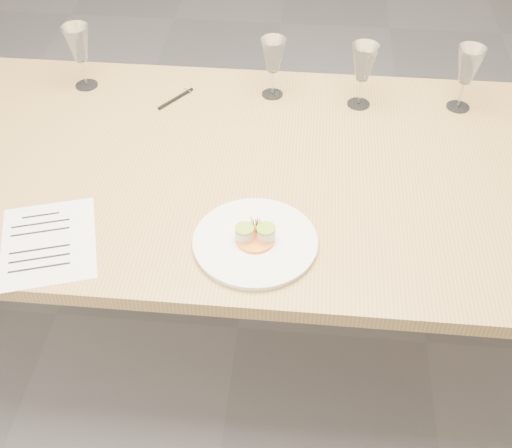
# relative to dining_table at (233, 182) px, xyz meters

# --- Properties ---
(ground) EXTENTS (7.00, 7.00, 0.00)m
(ground) POSITION_rel_dining_table_xyz_m (0.00, 0.00, -0.68)
(ground) COLOR slate
(ground) RESTS_ON ground
(dining_table) EXTENTS (2.40, 1.00, 0.75)m
(dining_table) POSITION_rel_dining_table_xyz_m (0.00, 0.00, 0.00)
(dining_table) COLOR tan
(dining_table) RESTS_ON ground
(dinner_plate) EXTENTS (0.30, 0.30, 0.08)m
(dinner_plate) POSITION_rel_dining_table_xyz_m (0.09, -0.30, 0.08)
(dinner_plate) COLOR white
(dinner_plate) RESTS_ON dining_table
(recipe_sheet) EXTENTS (0.30, 0.34, 0.00)m
(recipe_sheet) POSITION_rel_dining_table_xyz_m (-0.41, -0.34, 0.07)
(recipe_sheet) COLOR white
(recipe_sheet) RESTS_ON dining_table
(ballpoint_pen) EXTENTS (0.09, 0.13, 0.01)m
(ballpoint_pen) POSITION_rel_dining_table_xyz_m (-0.21, 0.30, 0.07)
(ballpoint_pen) COLOR black
(ballpoint_pen) RESTS_ON dining_table
(wine_glass_0) EXTENTS (0.08, 0.08, 0.20)m
(wine_glass_0) POSITION_rel_dining_table_xyz_m (-0.51, 0.35, 0.21)
(wine_glass_0) COLOR white
(wine_glass_0) RESTS_ON dining_table
(wine_glass_1) EXTENTS (0.08, 0.08, 0.19)m
(wine_glass_1) POSITION_rel_dining_table_xyz_m (0.08, 0.36, 0.20)
(wine_glass_1) COLOR white
(wine_glass_1) RESTS_ON dining_table
(wine_glass_2) EXTENTS (0.08, 0.08, 0.20)m
(wine_glass_2) POSITION_rel_dining_table_xyz_m (0.35, 0.33, 0.21)
(wine_glass_2) COLOR white
(wine_glass_2) RESTS_ON dining_table
(wine_glass_3) EXTENTS (0.08, 0.08, 0.20)m
(wine_glass_3) POSITION_rel_dining_table_xyz_m (0.66, 0.34, 0.21)
(wine_glass_3) COLOR white
(wine_glass_3) RESTS_ON dining_table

